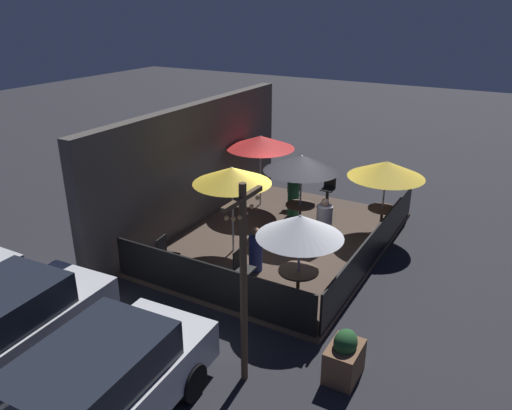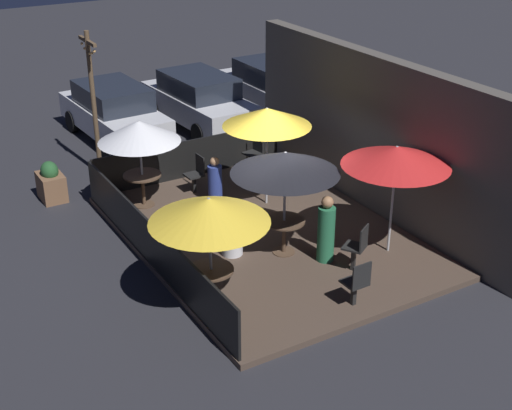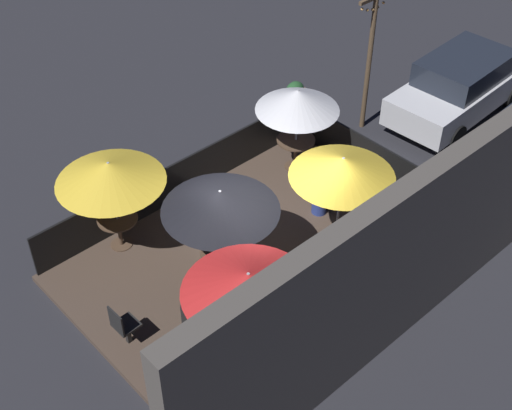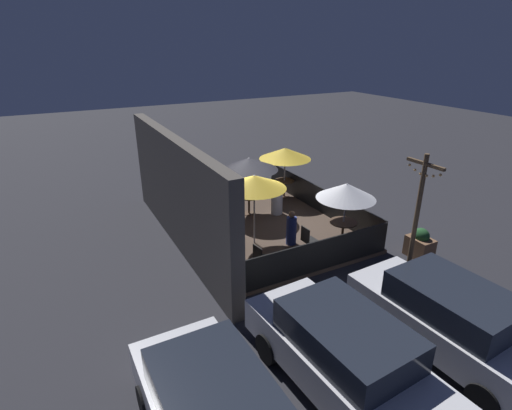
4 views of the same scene
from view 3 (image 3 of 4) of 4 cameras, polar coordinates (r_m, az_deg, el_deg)
ground_plane at (r=14.25m, az=0.48°, el=-4.61°), size 60.00×60.00×0.00m
patio_deck at (r=14.21m, az=0.48°, el=-4.44°), size 7.25×5.28×0.12m
building_wall at (r=11.68m, az=10.19°, el=-5.73°), size 8.85×0.36×3.57m
fence_front at (r=15.37m, az=-6.11°, el=2.05°), size 7.05×0.05×0.95m
fence_side_left at (r=15.92m, az=9.98°, el=3.16°), size 0.05×5.08×0.95m
patio_umbrella_0 at (r=15.42m, az=3.35°, el=8.38°), size 1.84×1.84×2.04m
patio_umbrella_1 at (r=13.52m, az=-11.64°, el=2.58°), size 2.09×2.09×2.08m
patio_umbrella_2 at (r=12.47m, az=-2.88°, el=0.35°), size 2.13×2.13×2.17m
patio_umbrella_3 at (r=10.88m, az=-0.62°, el=-6.24°), size 2.12×2.12×2.26m
patio_umbrella_4 at (r=13.08m, az=6.95°, el=3.03°), size 1.99×1.99×2.29m
dining_table_0 at (r=16.09m, az=3.19°, el=4.80°), size 0.87×0.87×0.76m
dining_table_1 at (r=14.33m, az=-10.96°, el=-1.49°), size 0.81×0.81×0.71m
dining_table_2 at (r=13.40m, az=-2.68°, el=-4.15°), size 0.84×0.84×0.72m
patio_chair_0 at (r=15.46m, az=6.91°, el=2.29°), size 0.41×0.41×0.90m
patio_chair_1 at (r=14.89m, az=13.24°, el=-0.23°), size 0.45×0.45×0.94m
patio_chair_2 at (r=12.58m, az=-10.60°, el=-9.42°), size 0.41×0.41×0.91m
patio_chair_3 at (r=12.44m, az=-4.88°, el=-9.12°), size 0.55×0.55×0.96m
patron_0 at (r=12.77m, az=-3.43°, el=-6.64°), size 0.48×0.48×1.38m
patron_1 at (r=14.93m, az=5.16°, el=0.95°), size 0.34×0.34×1.13m
patron_2 at (r=14.16m, az=-3.67°, el=-1.37°), size 0.47×0.47×1.24m
planter_box at (r=18.19m, az=3.10°, el=8.33°), size 0.78×0.55×0.96m
light_post at (r=17.11m, az=9.12°, el=11.98°), size 1.10×0.12×3.67m
parked_car_0 at (r=18.72m, az=16.10°, el=9.22°), size 4.39×1.96×1.62m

